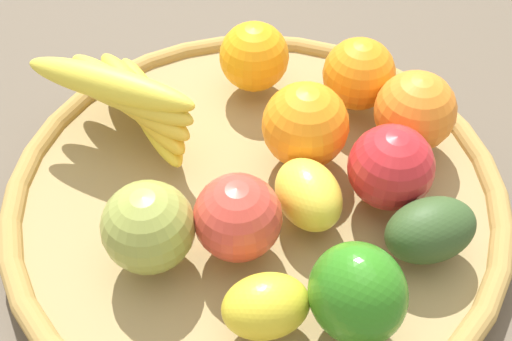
{
  "coord_description": "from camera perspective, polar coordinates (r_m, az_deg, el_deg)",
  "views": [
    {
      "loc": [
        -0.37,
        0.14,
        0.5
      ],
      "look_at": [
        0.0,
        0.0,
        0.06
      ],
      "focal_mm": 46.51,
      "sensor_mm": 36.0,
      "label": 1
    }
  ],
  "objects": [
    {
      "name": "apple_0",
      "position": [
        0.54,
        -9.24,
        -4.82
      ],
      "size": [
        0.09,
        0.09,
        0.08
      ],
      "primitive_type": "sphere",
      "rotation": [
        0.0,
        0.0,
        1.36
      ],
      "color": "#919E44",
      "rests_on": "basket"
    },
    {
      "name": "bell_pepper",
      "position": [
        0.5,
        8.71,
        -10.45
      ],
      "size": [
        0.1,
        0.09,
        0.09
      ],
      "primitive_type": "ellipsoid",
      "rotation": [
        0.0,
        0.0,
        0.46
      ],
      "color": "#2E7E1C",
      "rests_on": "basket"
    },
    {
      "name": "banana_bunch",
      "position": [
        0.64,
        -10.84,
        6.28
      ],
      "size": [
        0.17,
        0.14,
        0.09
      ],
      "color": "yellow",
      "rests_on": "basket"
    },
    {
      "name": "ground_plane",
      "position": [
        0.64,
        0.0,
        -3.4
      ],
      "size": [
        2.4,
        2.4,
        0.0
      ],
      "primitive_type": "plane",
      "color": "brown",
      "rests_on": "ground"
    },
    {
      "name": "lemon_0",
      "position": [
        0.57,
        4.52,
        -2.06
      ],
      "size": [
        0.08,
        0.06,
        0.05
      ],
      "primitive_type": "ellipsoid",
      "rotation": [
        0.0,
        0.0,
        3.2
      ],
      "color": "yellow",
      "rests_on": "basket"
    },
    {
      "name": "avocado",
      "position": [
        0.56,
        14.77,
        -4.97
      ],
      "size": [
        0.06,
        0.08,
        0.05
      ],
      "primitive_type": "ellipsoid",
      "rotation": [
        0.0,
        0.0,
        1.54
      ],
      "color": "#334F25",
      "rests_on": "basket"
    },
    {
      "name": "orange_3",
      "position": [
        0.67,
        8.84,
        8.22
      ],
      "size": [
        0.1,
        0.1,
        0.07
      ],
      "primitive_type": "sphere",
      "rotation": [
        0.0,
        0.0,
        5.8
      ],
      "color": "orange",
      "rests_on": "basket"
    },
    {
      "name": "lemon_1",
      "position": [
        0.51,
        0.85,
        -11.58
      ],
      "size": [
        0.06,
        0.07,
        0.05
      ],
      "primitive_type": "ellipsoid",
      "rotation": [
        0.0,
        0.0,
        4.55
      ],
      "color": "yellow",
      "rests_on": "basket"
    },
    {
      "name": "orange_0",
      "position": [
        0.64,
        13.58,
        4.9
      ],
      "size": [
        0.1,
        0.1,
        0.08
      ],
      "primitive_type": "sphere",
      "rotation": [
        0.0,
        0.0,
        0.29
      ],
      "color": "orange",
      "rests_on": "basket"
    },
    {
      "name": "apple_1",
      "position": [
        0.54,
        -1.58,
        -4.06
      ],
      "size": [
        0.08,
        0.08,
        0.07
      ],
      "primitive_type": "sphere",
      "rotation": [
        0.0,
        0.0,
        3.21
      ],
      "color": "#D14135",
      "rests_on": "basket"
    },
    {
      "name": "orange_2",
      "position": [
        0.68,
        -0.16,
        9.78
      ],
      "size": [
        0.1,
        0.1,
        0.07
      ],
      "primitive_type": "sphere",
      "rotation": [
        0.0,
        0.0,
        0.87
      ],
      "color": "orange",
      "rests_on": "basket"
    },
    {
      "name": "orange_1",
      "position": [
        0.6,
        4.27,
        3.9
      ],
      "size": [
        0.11,
        0.11,
        0.08
      ],
      "primitive_type": "sphere",
      "rotation": [
        0.0,
        0.0,
        2.59
      ],
      "color": "orange",
      "rests_on": "basket"
    },
    {
      "name": "apple_2",
      "position": [
        0.58,
        11.52,
        0.27
      ],
      "size": [
        0.1,
        0.1,
        0.08
      ],
      "primitive_type": "sphere",
      "rotation": [
        0.0,
        0.0,
        3.52
      ],
      "color": "red",
      "rests_on": "basket"
    },
    {
      "name": "basket",
      "position": [
        0.62,
        0.0,
        -2.31
      ],
      "size": [
        0.47,
        0.47,
        0.04
      ],
      "color": "#988152",
      "rests_on": "ground_plane"
    }
  ]
}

